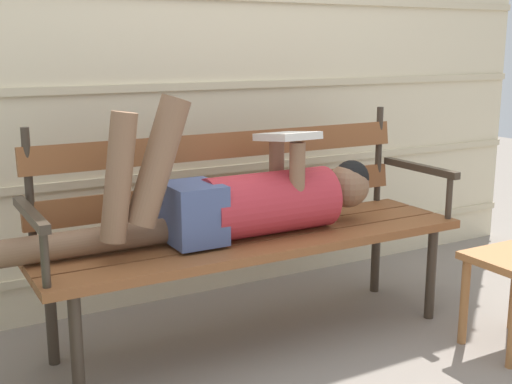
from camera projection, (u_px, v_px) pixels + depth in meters
The scene contains 4 objects.
ground_plane at pixel (263, 344), 2.75m from camera, with size 12.00×12.00×0.00m, color gray.
house_siding at pixel (189, 41), 3.07m from camera, with size 4.21×0.08×2.47m.
park_bench at pixel (248, 220), 2.75m from camera, with size 1.81×0.51×0.92m.
reclining_person at pixel (236, 200), 2.62m from camera, with size 1.80×0.26×0.59m.
Camera 1 is at (-1.27, -2.20, 1.21)m, focal length 46.32 mm.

